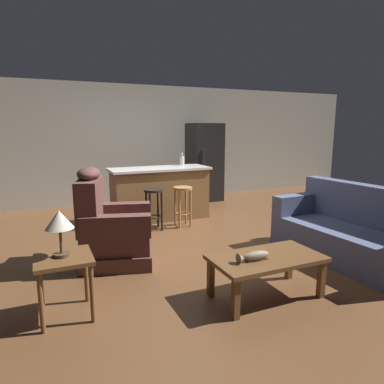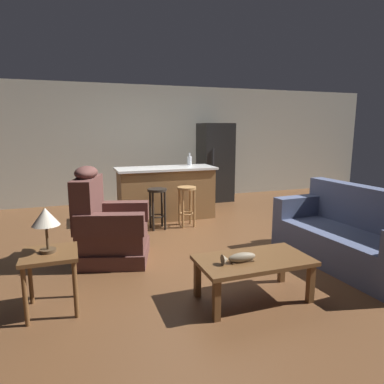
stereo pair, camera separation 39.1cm
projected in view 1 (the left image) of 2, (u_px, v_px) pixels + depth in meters
name	position (u px, v px, depth m)	size (l,w,h in m)	color
ground_plane	(189.00, 240.00, 5.14)	(12.00, 12.00, 0.00)	brown
back_wall	(134.00, 144.00, 7.71)	(12.00, 0.05, 2.60)	#B2B2A3
coffee_table	(266.00, 262.00, 3.36)	(1.10, 0.60, 0.42)	brown
fish_figurine	(253.00, 256.00, 3.23)	(0.34, 0.10, 0.10)	#4C3823
couch	(351.00, 233.00, 4.35)	(0.95, 1.95, 0.94)	#4C5675
recliner_near_lamp	(110.00, 229.00, 4.23)	(1.04, 1.04, 1.20)	brown
end_table	(64.00, 267.00, 2.98)	(0.48, 0.48, 0.56)	brown
table_lamp	(59.00, 222.00, 2.91)	(0.24, 0.24, 0.41)	#4C3823
kitchen_island	(160.00, 193.00, 6.27)	(1.80, 0.70, 0.95)	olive
bar_stool_left	(154.00, 202.00, 5.57)	(0.32, 0.32, 0.68)	black
bar_stool_right	(183.00, 199.00, 5.78)	(0.32, 0.32, 0.68)	#A87A47
refrigerator	(204.00, 162.00, 7.87)	(0.70, 0.69, 1.76)	black
bottle_tall_green	(182.00, 160.00, 6.57)	(0.09, 0.09, 0.24)	silver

